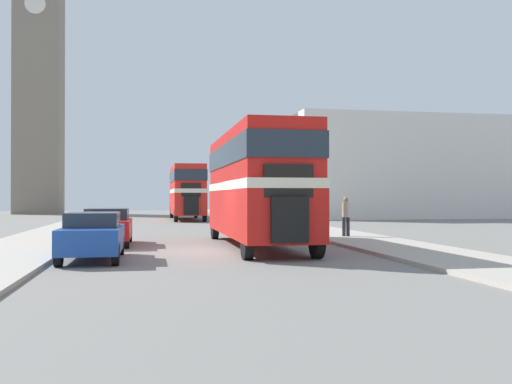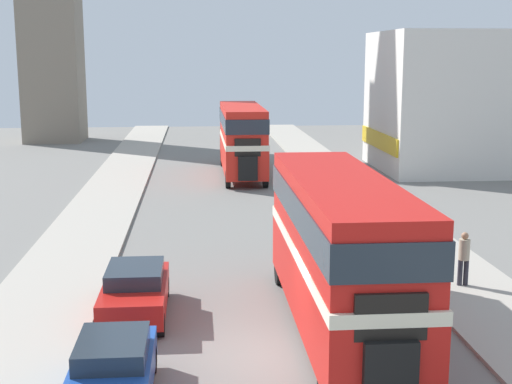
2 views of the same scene
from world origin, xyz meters
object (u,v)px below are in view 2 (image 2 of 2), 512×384
Objects in this scene: bus_distant at (242,135)px; car_parked_near at (113,371)px; bicycle_on_pavement at (394,219)px; pedestrian_walking at (464,255)px; double_decker_bus at (340,242)px; car_parked_mid at (135,291)px.

bus_distant is 30.24m from car_parked_near.
bus_distant is 5.84× the size of bicycle_on_pavement.
pedestrian_walking is at bearing -75.89° from bus_distant.
bicycle_on_pavement is at bearing -69.10° from bus_distant.
double_decker_bus is 26.20m from bus_distant.
car_parked_mid is (0.05, 5.38, 0.01)m from car_parked_near.
double_decker_bus is 1.04× the size of bus_distant.
car_parked_near is 18.23m from bicycle_on_pavement.
car_parked_mid reaches higher than car_parked_near.
pedestrian_walking is (10.50, 6.95, 0.37)m from car_parked_near.
double_decker_bus reaches higher than bicycle_on_pavement.
double_decker_bus is 2.58× the size of car_parked_mid.
double_decker_bus reaches higher than car_parked_mid.
double_decker_bus is 6.19m from car_parked_mid.
car_parked_near reaches higher than bicycle_on_pavement.
pedestrian_walking is (5.75, -22.85, -1.49)m from bus_distant.
bicycle_on_pavement is at bearing 67.38° from double_decker_bus.
car_parked_mid is (-5.65, 1.76, -1.80)m from double_decker_bus.
double_decker_bus is at bearing -17.28° from car_parked_mid.
bus_distant is (-0.95, 26.18, 0.05)m from double_decker_bus.
pedestrian_walking is at bearing 8.54° from car_parked_mid.
bicycle_on_pavement is (-0.07, 8.00, -0.64)m from pedestrian_walking.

